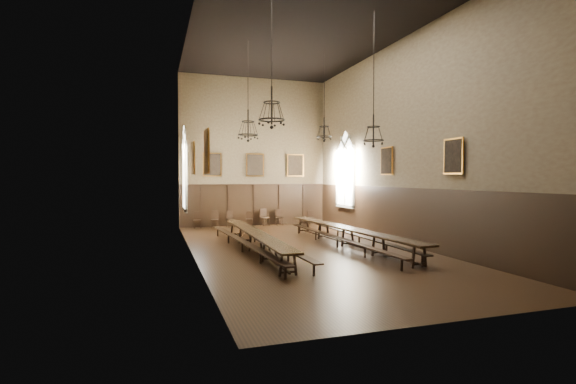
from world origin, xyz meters
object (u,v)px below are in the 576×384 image
chandelier_back_right (324,130)px  chandelier_front_right (373,131)px  chair_2 (231,222)px  chandelier_back_left (248,129)px  table_right (348,237)px  chair_4 (265,221)px  chair_7 (311,220)px  bench_left_outer (242,245)px  chair_0 (197,223)px  chair_1 (215,223)px  chair_5 (279,220)px  bench_left_inner (269,243)px  chair_3 (249,222)px  chandelier_front_left (272,111)px  bench_right_outer (359,239)px  bench_right_inner (337,241)px  table_left (256,242)px

chandelier_back_right → chandelier_front_right: (-0.23, -5.23, -0.59)m
chair_2 → chandelier_back_left: size_ratio=0.22×
table_right → chair_2: chair_2 is taller
chair_4 → chair_7: bearing=-14.9°
chair_4 → chandelier_back_left: size_ratio=0.24×
bench_left_outer → chair_0: bearing=96.2°
chair_1 → chair_5: 3.95m
bench_left_inner → chair_3: chair_3 is taller
chair_5 → chandelier_front_left: 12.85m
bench_right_outer → chair_7: bearing=83.4°
chair_2 → chair_0: bearing=167.4°
chair_0 → chair_7: (7.05, 0.01, -0.03)m
chair_2 → chandelier_front_left: size_ratio=0.22×
chair_3 → chandelier_front_left: (-1.74, -11.34, 4.83)m
chandelier_back_right → chair_1: bearing=129.4°
chandelier_front_left → bench_right_inner: bearing=37.1°
bench_left_inner → chair_4: (1.99, 8.39, 0.02)m
table_left → chair_3: chair_3 is taller
bench_right_inner → chandelier_front_left: (-3.60, -2.72, 4.81)m
table_right → chandelier_back_right: 5.57m
table_left → bench_right_outer: (4.60, 0.01, -0.10)m
bench_left_inner → bench_right_inner: 2.90m
chair_1 → chandelier_front_left: (0.33, -11.30, 4.80)m
chandelier_back_left → chandelier_back_right: size_ratio=1.03×
chair_2 → chair_3: chair_2 is taller
chandelier_front_left → bench_left_inner: bearing=76.5°
bench_left_outer → bench_right_inner: 4.00m
chair_5 → chair_2: bearing=-178.6°
bench_right_inner → chair_4: (-0.90, 8.61, 0.02)m
bench_left_outer → chandelier_front_right: (4.41, -2.42, 4.36)m
chair_3 → chandelier_back_left: bearing=-87.6°
table_right → bench_right_inner: table_right is taller
chandelier_front_right → chair_5: bearing=92.1°
bench_right_outer → chair_3: size_ratio=11.05×
bench_right_inner → chair_2: bearing=109.2°
chair_2 → chair_4: bearing=-10.8°
chair_2 → bench_left_inner: bearing=-100.7°
chair_7 → chandelier_back_right: chandelier_back_right is taller
table_right → chair_5: bearing=94.0°
chair_5 → chandelier_back_right: chandelier_back_right is taller
table_right → bench_right_inner: 0.65m
chair_5 → chandelier_back_left: 8.55m
chair_3 → bench_left_inner: bearing=-81.8°
bench_right_inner → chandelier_back_right: chandelier_back_right is taller
bench_left_outer → bench_left_inner: size_ratio=1.02×
table_left → table_right: size_ratio=0.95×
bench_left_inner → bench_left_outer: bearing=-178.7°
chair_2 → chair_4: chair_4 is taller
chair_2 → chandelier_back_left: chandelier_back_left is taller
bench_left_inner → chandelier_back_left: size_ratio=2.33×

